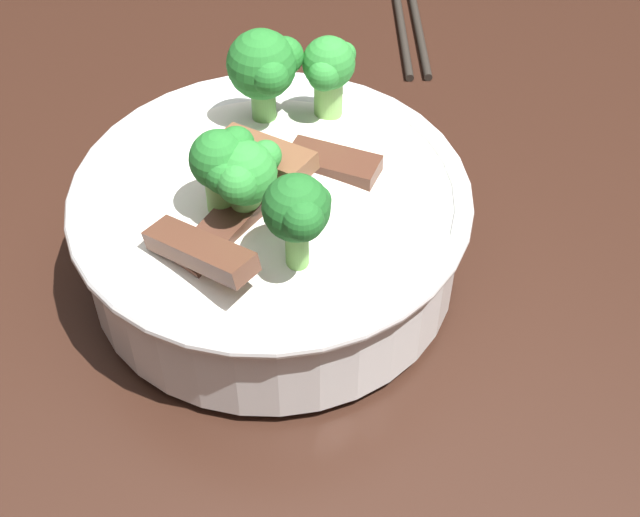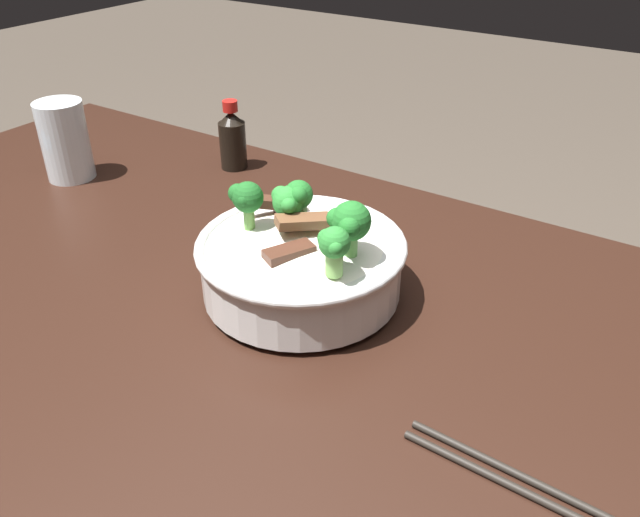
# 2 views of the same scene
# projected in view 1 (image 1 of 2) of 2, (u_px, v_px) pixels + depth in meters

# --- Properties ---
(rice_bowl) EXTENTS (0.25, 0.25, 0.14)m
(rice_bowl) POSITION_uv_depth(u_px,v_px,m) (271.00, 215.00, 0.56)
(rice_bowl) COLOR white
(rice_bowl) RESTS_ON dining_table
(chopsticks_pair) EXTENTS (0.21, 0.03, 0.01)m
(chopsticks_pair) POSITION_uv_depth(u_px,v_px,m) (407.00, 12.00, 0.82)
(chopsticks_pair) COLOR #28231E
(chopsticks_pair) RESTS_ON dining_table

